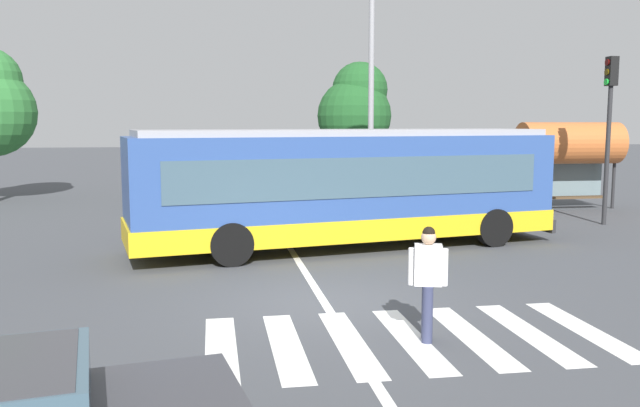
{
  "coord_description": "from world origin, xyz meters",
  "views": [
    {
      "loc": [
        -1.98,
        -11.39,
        3.22
      ],
      "look_at": [
        0.57,
        4.1,
        1.3
      ],
      "focal_mm": 37.01,
      "sensor_mm": 36.0,
      "label": 1
    }
  ],
  "objects_px": {
    "traffic_light_far_corner": "(609,114)",
    "parked_car_blue": "(270,185)",
    "parked_car_champagne": "(199,185)",
    "parked_car_silver": "(340,184)",
    "twin_arm_street_lamp": "(371,54)",
    "background_tree_right": "(356,108)",
    "bus_stop_shelter": "(569,145)",
    "city_transit_bus": "(347,187)",
    "pedestrian_crossing_street": "(428,277)"
  },
  "relations": [
    {
      "from": "parked_car_blue",
      "to": "traffic_light_far_corner",
      "type": "xyz_separation_m",
      "value": [
        10.02,
        -7.27,
        2.73
      ]
    },
    {
      "from": "traffic_light_far_corner",
      "to": "bus_stop_shelter",
      "type": "relative_size",
      "value": 1.37
    },
    {
      "from": "twin_arm_street_lamp",
      "to": "background_tree_right",
      "type": "bearing_deg",
      "value": 80.72
    },
    {
      "from": "parked_car_champagne",
      "to": "parked_car_silver",
      "type": "distance_m",
      "value": 5.61
    },
    {
      "from": "pedestrian_crossing_street",
      "to": "traffic_light_far_corner",
      "type": "relative_size",
      "value": 0.33
    },
    {
      "from": "bus_stop_shelter",
      "to": "twin_arm_street_lamp",
      "type": "bearing_deg",
      "value": 177.7
    },
    {
      "from": "parked_car_blue",
      "to": "parked_car_champagne",
      "type": "bearing_deg",
      "value": 177.1
    },
    {
      "from": "twin_arm_street_lamp",
      "to": "background_tree_right",
      "type": "xyz_separation_m",
      "value": [
        1.58,
        9.69,
        -1.67
      ]
    },
    {
      "from": "bus_stop_shelter",
      "to": "twin_arm_street_lamp",
      "type": "relative_size",
      "value": 0.42
    },
    {
      "from": "pedestrian_crossing_street",
      "to": "twin_arm_street_lamp",
      "type": "bearing_deg",
      "value": 79.78
    },
    {
      "from": "bus_stop_shelter",
      "to": "twin_arm_street_lamp",
      "type": "xyz_separation_m",
      "value": [
        -7.5,
        0.3,
        3.2
      ]
    },
    {
      "from": "twin_arm_street_lamp",
      "to": "parked_car_blue",
      "type": "bearing_deg",
      "value": 135.04
    },
    {
      "from": "pedestrian_crossing_street",
      "to": "background_tree_right",
      "type": "distance_m",
      "value": 24.1
    },
    {
      "from": "traffic_light_far_corner",
      "to": "parked_car_blue",
      "type": "bearing_deg",
      "value": 144.05
    },
    {
      "from": "traffic_light_far_corner",
      "to": "bus_stop_shelter",
      "type": "height_order",
      "value": "traffic_light_far_corner"
    },
    {
      "from": "parked_car_silver",
      "to": "twin_arm_street_lamp",
      "type": "xyz_separation_m",
      "value": [
        0.54,
        -2.94,
        4.85
      ]
    },
    {
      "from": "parked_car_champagne",
      "to": "parked_car_blue",
      "type": "relative_size",
      "value": 0.98
    },
    {
      "from": "bus_stop_shelter",
      "to": "background_tree_right",
      "type": "relative_size",
      "value": 0.61
    },
    {
      "from": "parked_car_champagne",
      "to": "pedestrian_crossing_street",
      "type": "bearing_deg",
      "value": -78.2
    },
    {
      "from": "traffic_light_far_corner",
      "to": "bus_stop_shelter",
      "type": "bearing_deg",
      "value": 77.53
    },
    {
      "from": "city_transit_bus",
      "to": "pedestrian_crossing_street",
      "type": "height_order",
      "value": "city_transit_bus"
    },
    {
      "from": "pedestrian_crossing_street",
      "to": "parked_car_silver",
      "type": "height_order",
      "value": "pedestrian_crossing_street"
    },
    {
      "from": "city_transit_bus",
      "to": "parked_car_champagne",
      "type": "distance_m",
      "value": 10.68
    },
    {
      "from": "background_tree_right",
      "to": "traffic_light_far_corner",
      "type": "bearing_deg",
      "value": -69.44
    },
    {
      "from": "pedestrian_crossing_street",
      "to": "background_tree_right",
      "type": "height_order",
      "value": "background_tree_right"
    },
    {
      "from": "city_transit_bus",
      "to": "traffic_light_far_corner",
      "type": "height_order",
      "value": "traffic_light_far_corner"
    },
    {
      "from": "city_transit_bus",
      "to": "parked_car_blue",
      "type": "height_order",
      "value": "city_transit_bus"
    },
    {
      "from": "city_transit_bus",
      "to": "twin_arm_street_lamp",
      "type": "height_order",
      "value": "twin_arm_street_lamp"
    },
    {
      "from": "twin_arm_street_lamp",
      "to": "background_tree_right",
      "type": "height_order",
      "value": "twin_arm_street_lamp"
    },
    {
      "from": "city_transit_bus",
      "to": "background_tree_right",
      "type": "height_order",
      "value": "background_tree_right"
    },
    {
      "from": "parked_car_champagne",
      "to": "twin_arm_street_lamp",
      "type": "distance_m",
      "value": 8.54
    },
    {
      "from": "parked_car_champagne",
      "to": "twin_arm_street_lamp",
      "type": "xyz_separation_m",
      "value": [
        6.12,
        -3.46,
        4.85
      ]
    },
    {
      "from": "bus_stop_shelter",
      "to": "parked_car_blue",
      "type": "bearing_deg",
      "value": 161.51
    },
    {
      "from": "parked_car_silver",
      "to": "bus_stop_shelter",
      "type": "bearing_deg",
      "value": -21.93
    },
    {
      "from": "parked_car_blue",
      "to": "parked_car_silver",
      "type": "relative_size",
      "value": 1.0
    },
    {
      "from": "parked_car_blue",
      "to": "parked_car_silver",
      "type": "distance_m",
      "value": 2.81
    },
    {
      "from": "city_transit_bus",
      "to": "parked_car_silver",
      "type": "bearing_deg",
      "value": 79.95
    },
    {
      "from": "background_tree_right",
      "to": "parked_car_champagne",
      "type": "bearing_deg",
      "value": -141.07
    },
    {
      "from": "city_transit_bus",
      "to": "parked_car_champagne",
      "type": "bearing_deg",
      "value": 111.62
    },
    {
      "from": "pedestrian_crossing_street",
      "to": "background_tree_right",
      "type": "xyz_separation_m",
      "value": [
        4.09,
        23.56,
        2.98
      ]
    },
    {
      "from": "pedestrian_crossing_street",
      "to": "traffic_light_far_corner",
      "type": "distance_m",
      "value": 13.77
    },
    {
      "from": "traffic_light_far_corner",
      "to": "parked_car_silver",
      "type": "bearing_deg",
      "value": 136.42
    },
    {
      "from": "city_transit_bus",
      "to": "background_tree_right",
      "type": "xyz_separation_m",
      "value": [
        3.78,
        16.12,
        2.36
      ]
    },
    {
      "from": "city_transit_bus",
      "to": "bus_stop_shelter",
      "type": "distance_m",
      "value": 11.51
    },
    {
      "from": "parked_car_blue",
      "to": "background_tree_right",
      "type": "xyz_separation_m",
      "value": [
        4.91,
        6.37,
        3.19
      ]
    },
    {
      "from": "city_transit_bus",
      "to": "background_tree_right",
      "type": "distance_m",
      "value": 16.73
    },
    {
      "from": "parked_car_champagne",
      "to": "parked_car_silver",
      "type": "bearing_deg",
      "value": -5.38
    },
    {
      "from": "pedestrian_crossing_street",
      "to": "parked_car_blue",
      "type": "height_order",
      "value": "pedestrian_crossing_street"
    },
    {
      "from": "parked_car_silver",
      "to": "traffic_light_far_corner",
      "type": "xyz_separation_m",
      "value": [
        7.24,
        -6.89,
        2.73
      ]
    },
    {
      "from": "traffic_light_far_corner",
      "to": "bus_stop_shelter",
      "type": "xyz_separation_m",
      "value": [
        0.81,
        3.65,
        -1.08
      ]
    }
  ]
}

